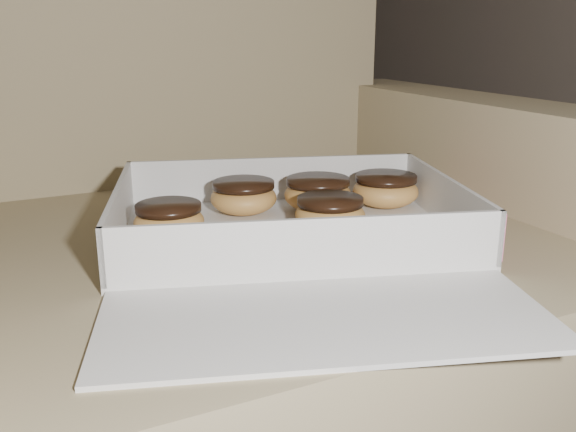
{
  "coord_description": "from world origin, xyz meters",
  "views": [
    {
      "loc": [
        0.58,
        -0.99,
        0.72
      ],
      "look_at": [
        0.93,
        -0.28,
        0.48
      ],
      "focal_mm": 40.0,
      "sensor_mm": 36.0,
      "label": 1
    }
  ],
  "objects": [
    {
      "name": "armchair",
      "position": [
        0.9,
        -0.17,
        0.32
      ],
      "size": [
        0.98,
        0.82,
        1.02
      ],
      "color": "#8F795B",
      "rests_on": "floor"
    },
    {
      "name": "bakery_box",
      "position": [
        0.92,
        -0.33,
        0.47
      ],
      "size": [
        0.56,
        0.61,
        0.07
      ],
      "rotation": [
        0.0,
        0.0,
        -0.32
      ],
      "color": "silver",
      "rests_on": "armchair"
    },
    {
      "name": "donut_a",
      "position": [
        1.01,
        -0.22,
        0.49
      ],
      "size": [
        0.1,
        0.1,
        0.05
      ],
      "color": "gold",
      "rests_on": "bakery_box"
    },
    {
      "name": "donut_b",
      "position": [
        0.91,
        -0.18,
        0.49
      ],
      "size": [
        0.09,
        0.09,
        0.05
      ],
      "color": "gold",
      "rests_on": "bakery_box"
    },
    {
      "name": "donut_c",
      "position": [
        0.98,
        -0.31,
        0.49
      ],
      "size": [
        0.09,
        0.09,
        0.05
      ],
      "color": "gold",
      "rests_on": "bakery_box"
    },
    {
      "name": "donut_d",
      "position": [
        0.79,
        -0.24,
        0.49
      ],
      "size": [
        0.09,
        0.09,
        0.04
      ],
      "color": "gold",
      "rests_on": "bakery_box"
    },
    {
      "name": "donut_e",
      "position": [
        1.11,
        -0.24,
        0.49
      ],
      "size": [
        0.1,
        0.1,
        0.05
      ],
      "color": "gold",
      "rests_on": "bakery_box"
    },
    {
      "name": "crumb_a",
      "position": [
        0.73,
        -0.35,
        0.47
      ],
      "size": [
        0.01,
        0.01,
        0.0
      ],
      "primitive_type": "ellipsoid",
      "color": "black",
      "rests_on": "bakery_box"
    },
    {
      "name": "crumb_b",
      "position": [
        1.05,
        -0.4,
        0.47
      ],
      "size": [
        0.01,
        0.01,
        0.0
      ],
      "primitive_type": "ellipsoid",
      "color": "black",
      "rests_on": "bakery_box"
    },
    {
      "name": "crumb_c",
      "position": [
        0.92,
        -0.31,
        0.47
      ],
      "size": [
        0.01,
        0.01,
        0.0
      ],
      "primitive_type": "ellipsoid",
      "color": "black",
      "rests_on": "bakery_box"
    },
    {
      "name": "crumb_d",
      "position": [
        0.8,
        -0.32,
        0.47
      ],
      "size": [
        0.01,
        0.01,
        0.0
      ],
      "primitive_type": "ellipsoid",
      "color": "black",
      "rests_on": "bakery_box"
    },
    {
      "name": "crumb_e",
      "position": [
        0.72,
        -0.34,
        0.47
      ],
      "size": [
        0.01,
        0.01,
        0.0
      ],
      "primitive_type": "ellipsoid",
      "color": "black",
      "rests_on": "bakery_box"
    }
  ]
}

